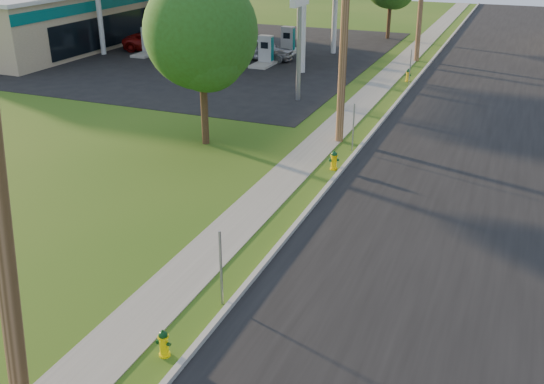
% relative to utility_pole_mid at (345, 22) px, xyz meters
% --- Properties ---
extents(road, '(8.00, 120.00, 0.02)m').
position_rel_utility_pole_mid_xyz_m(road, '(5.10, -7.00, -4.94)').
color(road, black).
rests_on(road, ground).
extents(curb, '(0.15, 120.00, 0.15)m').
position_rel_utility_pole_mid_xyz_m(curb, '(1.10, -7.00, -4.88)').
color(curb, '#A5A298').
rests_on(curb, ground).
extents(sidewalk, '(1.50, 120.00, 0.03)m').
position_rel_utility_pole_mid_xyz_m(sidewalk, '(-0.65, -7.00, -4.94)').
color(sidewalk, gray).
rests_on(sidewalk, ground).
extents(forecourt, '(26.00, 28.00, 0.02)m').
position_rel_utility_pole_mid_xyz_m(forecourt, '(-15.40, 15.00, -4.94)').
color(forecourt, black).
rests_on(forecourt, ground).
extents(utility_pole_mid, '(1.40, 0.32, 9.80)m').
position_rel_utility_pole_mid_xyz_m(utility_pole_mid, '(0.00, 0.00, 0.00)').
color(utility_pole_mid, brown).
rests_on(utility_pole_mid, ground).
extents(sign_post_near, '(0.05, 0.04, 2.00)m').
position_rel_utility_pole_mid_xyz_m(sign_post_near, '(0.85, -12.80, -3.95)').
color(sign_post_near, gray).
rests_on(sign_post_near, ground).
extents(sign_post_mid, '(0.05, 0.04, 2.00)m').
position_rel_utility_pole_mid_xyz_m(sign_post_mid, '(0.85, -1.00, -3.95)').
color(sign_post_mid, gray).
rests_on(sign_post_mid, ground).
extents(sign_post_far, '(0.05, 0.04, 2.00)m').
position_rel_utility_pole_mid_xyz_m(sign_post_far, '(0.85, 11.20, -3.95)').
color(sign_post_far, gray).
rests_on(sign_post_far, ground).
extents(fuel_pump_nw, '(1.20, 3.20, 1.90)m').
position_rel_utility_pole_mid_xyz_m(fuel_pump_nw, '(-17.90, 13.00, -4.23)').
color(fuel_pump_nw, '#A5A298').
rests_on(fuel_pump_nw, ground).
extents(fuel_pump_ne, '(1.20, 3.20, 1.90)m').
position_rel_utility_pole_mid_xyz_m(fuel_pump_ne, '(-8.90, 13.00, -4.23)').
color(fuel_pump_ne, '#A5A298').
rests_on(fuel_pump_ne, ground).
extents(fuel_pump_sw, '(1.20, 3.20, 1.90)m').
position_rel_utility_pole_mid_xyz_m(fuel_pump_sw, '(-17.90, 17.00, -4.23)').
color(fuel_pump_sw, '#A5A298').
rests_on(fuel_pump_sw, ground).
extents(fuel_pump_se, '(1.20, 3.20, 1.90)m').
position_rel_utility_pole_mid_xyz_m(fuel_pump_se, '(-8.90, 17.00, -4.23)').
color(fuel_pump_se, '#A5A298').
rests_on(fuel_pump_se, ground).
extents(convenience_store, '(10.40, 22.40, 4.25)m').
position_rel_utility_pole_mid_xyz_m(convenience_store, '(-26.38, 15.00, -2.82)').
color(convenience_store, tan).
rests_on(convenience_store, ground).
extents(tree_verge, '(4.55, 4.55, 6.90)m').
position_rel_utility_pole_mid_xyz_m(tree_verge, '(-5.05, -2.49, -0.51)').
color(tree_verge, '#392213').
rests_on(tree_verge, ground).
extents(hydrant_near, '(0.34, 0.30, 0.66)m').
position_rel_utility_pole_mid_xyz_m(hydrant_near, '(0.57, -15.02, -4.63)').
color(hydrant_near, yellow).
rests_on(hydrant_near, ground).
extents(hydrant_mid, '(0.38, 0.35, 0.75)m').
position_rel_utility_pole_mid_xyz_m(hydrant_mid, '(0.75, -3.23, -4.59)').
color(hydrant_mid, '#F3BE04').
rests_on(hydrant_mid, ground).
extents(hydrant_far, '(0.39, 0.35, 0.75)m').
position_rel_utility_pole_mid_xyz_m(hydrant_far, '(0.65, 11.90, -4.59)').
color(hydrant_far, yellow).
rests_on(hydrant_far, ground).
extents(car_red, '(5.25, 3.79, 1.33)m').
position_rel_utility_pole_mid_xyz_m(car_red, '(-18.27, 14.52, -4.29)').
color(car_red, '#700A08').
rests_on(car_red, ground).
extents(car_silver, '(4.17, 1.82, 1.40)m').
position_rel_utility_pole_mid_xyz_m(car_silver, '(-9.61, 14.29, -4.25)').
color(car_silver, '#9EA0A5').
rests_on(car_silver, ground).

